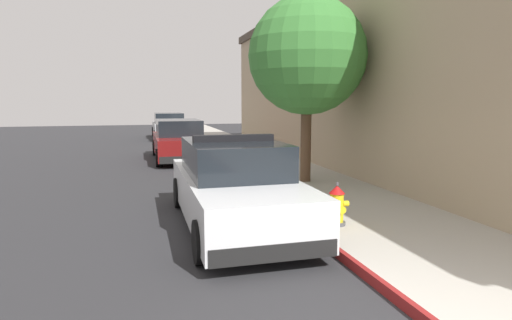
{
  "coord_description": "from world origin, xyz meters",
  "views": [
    {
      "loc": [
        -2.8,
        -2.73,
        2.29
      ],
      "look_at": [
        -0.34,
        6.29,
        1.0
      ],
      "focal_mm": 30.09,
      "sensor_mm": 36.0,
      "label": 1
    }
  ],
  "objects_px": {
    "police_cruiser": "(235,186)",
    "fire_hydrant": "(337,205)",
    "parked_car_dark_far": "(169,126)",
    "street_tree": "(307,56)",
    "parked_car_silver_ahead": "(179,141)"
  },
  "relations": [
    {
      "from": "police_cruiser",
      "to": "parked_car_dark_far",
      "type": "distance_m",
      "value": 19.13
    },
    {
      "from": "parked_car_silver_ahead",
      "to": "fire_hydrant",
      "type": "xyz_separation_m",
      "value": [
        1.78,
        -10.29,
        -0.25
      ]
    },
    {
      "from": "police_cruiser",
      "to": "fire_hydrant",
      "type": "relative_size",
      "value": 6.37
    },
    {
      "from": "fire_hydrant",
      "to": "parked_car_silver_ahead",
      "type": "bearing_deg",
      "value": 99.8
    },
    {
      "from": "parked_car_dark_far",
      "to": "street_tree",
      "type": "xyz_separation_m",
      "value": [
        2.53,
        -16.04,
        2.7
      ]
    },
    {
      "from": "parked_car_dark_far",
      "to": "street_tree",
      "type": "distance_m",
      "value": 16.47
    },
    {
      "from": "parked_car_silver_ahead",
      "to": "street_tree",
      "type": "bearing_deg",
      "value": -66.0
    },
    {
      "from": "police_cruiser",
      "to": "street_tree",
      "type": "xyz_separation_m",
      "value": [
        2.63,
        3.09,
        2.7
      ]
    },
    {
      "from": "parked_car_dark_far",
      "to": "fire_hydrant",
      "type": "distance_m",
      "value": 20.11
    },
    {
      "from": "parked_car_dark_far",
      "to": "fire_hydrant",
      "type": "relative_size",
      "value": 6.37
    },
    {
      "from": "parked_car_silver_ahead",
      "to": "fire_hydrant",
      "type": "height_order",
      "value": "parked_car_silver_ahead"
    },
    {
      "from": "police_cruiser",
      "to": "fire_hydrant",
      "type": "distance_m",
      "value": 1.87
    },
    {
      "from": "police_cruiser",
      "to": "street_tree",
      "type": "distance_m",
      "value": 4.87
    },
    {
      "from": "police_cruiser",
      "to": "fire_hydrant",
      "type": "xyz_separation_m",
      "value": [
        1.61,
        -0.92,
        -0.25
      ]
    },
    {
      "from": "parked_car_dark_far",
      "to": "police_cruiser",
      "type": "bearing_deg",
      "value": -90.3
    }
  ]
}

